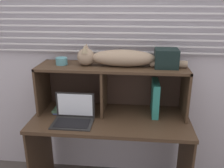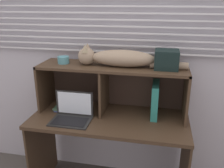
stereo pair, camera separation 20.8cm
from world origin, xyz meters
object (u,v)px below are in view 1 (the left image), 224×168
Objects in this scene: cat at (118,58)px; laptop at (74,116)px; binder_upright at (155,98)px; book_stack at (67,108)px; storage_box at (166,58)px; small_basket at (62,61)px.

cat is 2.79× the size of laptop.
book_stack is at bearing 179.94° from binder_upright.
cat reaches higher than laptop.
storage_box is at bearing 0.00° from cat.
binder_upright is 2.98× the size of small_basket.
storage_box reaches higher than book_stack.
cat is 0.67m from book_stack.
small_basket reaches higher than book_stack.
laptop is 1.33× the size of book_stack.
binder_upright is at bearing 18.10° from laptop.
laptop is at bearing -57.76° from small_basket.
binder_upright reaches higher than laptop.
cat is 4.83× the size of storage_box.
storage_box is (0.40, 0.00, 0.01)m from cat.
laptop is (-0.35, -0.22, -0.45)m from cat.
laptop is 0.72m from binder_upright.
cat is at bearing -0.10° from book_stack.
small_basket is (-0.49, 0.00, -0.04)m from cat.
storage_box reaches higher than binder_upright.
small_basket is (-0.14, 0.22, 0.41)m from laptop.
binder_upright is at bearing -0.06° from book_stack.
storage_box is at bearing 0.00° from binder_upright.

